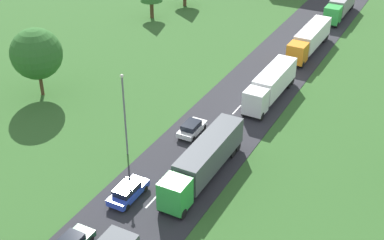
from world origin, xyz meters
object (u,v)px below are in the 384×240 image
object	(u,v)px
truck_second	(204,160)
truck_third	(271,84)
lamppost_second	(124,112)
truck_fourth	(310,39)
truck_fifth	(340,5)
car_fourth	(192,128)
car_third	(128,191)
tree_oak	(36,54)

from	to	relation	value
truck_second	truck_third	world-z (taller)	truck_second
truck_second	lamppost_second	xyz separation A→B (m)	(-8.78, -0.17, 2.99)
truck_fourth	truck_fifth	distance (m)	17.07
car_fourth	truck_fourth	bearing A→B (deg)	81.05
car_third	lamppost_second	xyz separation A→B (m)	(-4.12, 6.01, 4.24)
truck_fourth	tree_oak	xyz separation A→B (m)	(-25.38, -28.71, 3.49)
truck_third	tree_oak	size ratio (longest dim) A/B	1.36
lamppost_second	tree_oak	size ratio (longest dim) A/B	1.06
lamppost_second	tree_oak	world-z (taller)	lamppost_second
truck_third	tree_oak	xyz separation A→B (m)	(-25.59, -12.16, 3.45)
truck_fourth	lamppost_second	world-z (taller)	lamppost_second
truck_fifth	car_third	distance (m)	58.11
truck_third	car_fourth	xyz separation A→B (m)	(-4.66, -11.73, -1.26)
lamppost_second	truck_third	bearing A→B (deg)	64.49
tree_oak	truck_third	bearing A→B (deg)	25.41
truck_fourth	truck_fifth	xyz separation A→B (m)	(0.09, 17.07, -0.00)
tree_oak	lamppost_second	bearing A→B (deg)	-20.00
truck_third	tree_oak	distance (m)	28.54
lamppost_second	tree_oak	xyz separation A→B (m)	(-16.86, 6.14, 0.43)
truck_third	tree_oak	bearing A→B (deg)	-154.59
truck_fifth	car_fourth	bearing A→B (deg)	-95.73
truck_fifth	car_third	world-z (taller)	truck_fifth
truck_second	truck_fourth	world-z (taller)	truck_second
tree_oak	truck_fifth	bearing A→B (deg)	60.90
truck_second	car_third	world-z (taller)	truck_second
truck_fourth	tree_oak	world-z (taller)	tree_oak
truck_third	lamppost_second	bearing A→B (deg)	-115.51
truck_second	car_fourth	xyz separation A→B (m)	(-4.71, 6.39, -1.28)
truck_second	truck_third	bearing A→B (deg)	90.16
car_fourth	lamppost_second	distance (m)	8.82
truck_second	tree_oak	size ratio (longest dim) A/B	1.54
truck_third	lamppost_second	xyz separation A→B (m)	(-8.73, -18.29, 3.02)
truck_second	car_third	xyz separation A→B (m)	(-4.66, -6.19, -1.25)
truck_second	tree_oak	distance (m)	26.55
car_fourth	tree_oak	bearing A→B (deg)	-178.82
truck_third	truck_fifth	distance (m)	33.62
truck_fourth	tree_oak	size ratio (longest dim) A/B	1.53
car_fourth	lamppost_second	world-z (taller)	lamppost_second
car_third	lamppost_second	world-z (taller)	lamppost_second
car_third	truck_second	bearing A→B (deg)	53.00
truck_third	car_fourth	distance (m)	12.69
truck_fifth	tree_oak	distance (m)	52.50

